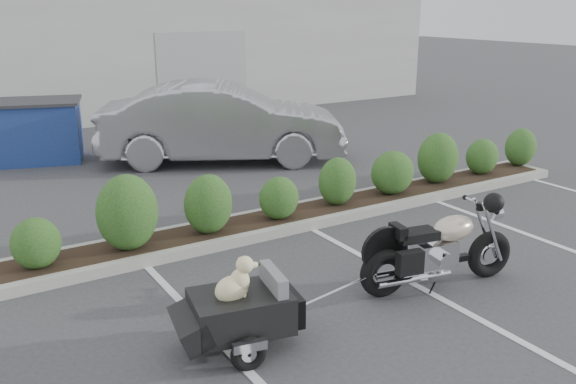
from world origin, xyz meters
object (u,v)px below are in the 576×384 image
pet_trailer (239,310)px  dumpster (34,131)px  motorcycle (440,250)px  sedan (222,123)px

pet_trailer → dumpster: dumpster is taller
motorcycle → dumpster: 9.94m
motorcycle → pet_trailer: 2.78m
pet_trailer → dumpster: bearing=102.4°
sedan → dumpster: size_ratio=2.21×
motorcycle → dumpster: (-3.05, 9.46, 0.19)m
pet_trailer → motorcycle: bearing=10.2°
pet_trailer → sedan: 7.92m
motorcycle → sedan: sedan is taller
motorcycle → dumpster: size_ratio=0.90×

